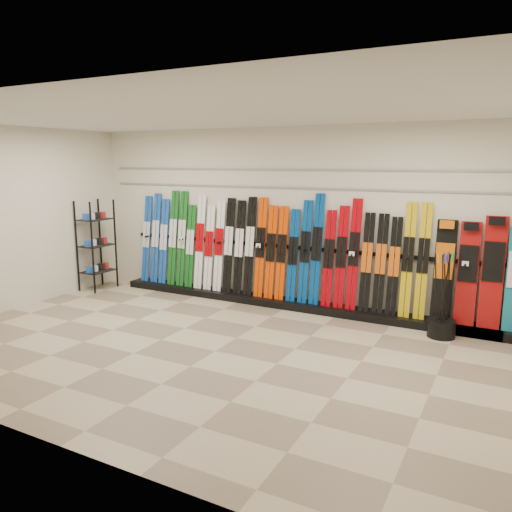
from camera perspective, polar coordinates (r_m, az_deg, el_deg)
The scene contains 12 objects.
floor at distance 6.63m, azimuth -4.67°, elevation -10.78°, with size 8.00×8.00×0.00m, color gray.
back_wall at distance 8.43m, azimuth 4.35°, elevation 4.39°, with size 8.00×8.00×0.00m, color beige.
left_wall at distance 9.03m, azimuth -26.82°, elevation 3.69°, with size 5.00×5.00×0.00m, color beige.
ceiling at distance 6.19m, azimuth -5.11°, elevation 16.01°, with size 8.00×8.00×0.00m, color silver.
ski_rack_base at distance 8.43m, azimuth 5.01°, elevation -5.62°, with size 8.00×0.40×0.12m, color black.
skis at distance 8.56m, azimuth 1.02°, elevation 0.75°, with size 5.38×0.26×1.80m.
snowboards at distance 7.71m, azimuth 25.43°, elevation -2.11°, with size 1.59×0.24×1.57m.
accessory_rack at distance 10.01m, azimuth -17.77°, elevation 1.19°, with size 0.40×0.60×1.71m, color black.
pole_bin at distance 7.53m, azimuth 20.42°, elevation -7.76°, with size 0.38×0.38×0.25m, color black.
ski_poles at distance 7.38m, azimuth 20.73°, elevation -4.22°, with size 0.26×0.28×1.18m.
slatwall_rail_0 at distance 8.37m, azimuth 4.34°, elevation 7.78°, with size 7.60×0.02×0.03m, color gray.
slatwall_rail_1 at distance 8.36m, azimuth 4.37°, elevation 9.84°, with size 7.60×0.02×0.03m, color gray.
Camera 1 is at (3.34, -5.19, 2.42)m, focal length 35.00 mm.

